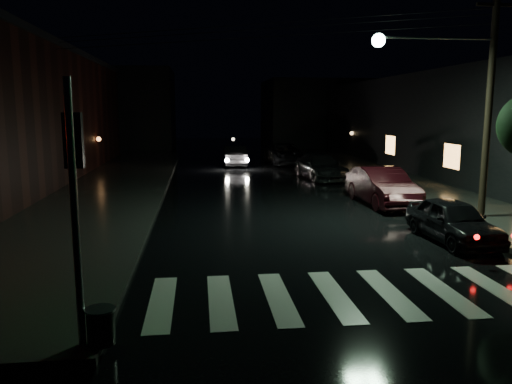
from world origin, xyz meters
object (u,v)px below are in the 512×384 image
object	(u,v)px
parked_car_c	(320,167)
oncoming_car	(234,156)
parked_car_a	(453,221)
parked_car_d	(286,154)
parked_car_b	(382,186)

from	to	relation	value
parked_car_c	oncoming_car	distance (m)	8.39
parked_car_c	parked_car_a	bearing A→B (deg)	-93.84
parked_car_c	oncoming_car	bearing A→B (deg)	114.72
parked_car_a	parked_car_d	distance (m)	21.62
parked_car_c	parked_car_b	bearing A→B (deg)	-91.86
parked_car_a	parked_car_d	xyz separation A→B (m)	(-1.23, 21.58, 0.10)
parked_car_b	parked_car_c	size ratio (longest dim) A/B	0.96
parked_car_b	oncoming_car	xyz separation A→B (m)	(-4.97, 15.11, -0.06)
parked_car_c	parked_car_d	xyz separation A→B (m)	(-0.61, 7.83, 0.04)
parked_car_c	oncoming_car	world-z (taller)	oncoming_car
oncoming_car	parked_car_b	bearing A→B (deg)	108.39
parked_car_a	parked_car_c	world-z (taller)	parked_car_c
parked_car_d	oncoming_car	xyz separation A→B (m)	(-3.73, -0.65, -0.03)
parked_car_d	parked_car_b	bearing A→B (deg)	-86.85
parked_car_b	oncoming_car	world-z (taller)	parked_car_b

